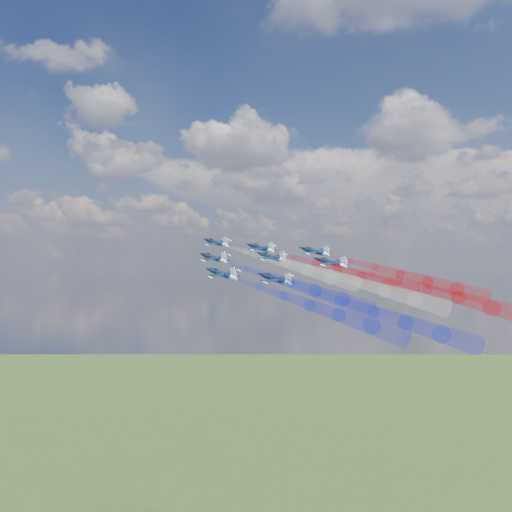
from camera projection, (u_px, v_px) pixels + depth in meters
The scene contains 16 objects.
jet_lead at pixel (216, 243), 179.37m from camera, with size 10.38×12.98×3.46m, color black, non-canonical shape.
trail_lead at pixel (285, 263), 158.66m from camera, with size 4.33×49.39×4.33m, color white, non-canonical shape.
jet_inner_left at pixel (214, 258), 162.97m from camera, with size 10.38×12.98×3.46m, color black, non-canonical shape.
trail_inner_left at pixel (290, 283), 142.26m from camera, with size 4.33×49.39×4.33m, color #1B28EB, non-canonical shape.
jet_inner_right at pixel (261, 248), 176.04m from camera, with size 10.38×12.98×3.46m, color black, non-canonical shape.
trail_inner_right at pixel (337, 270), 155.34m from camera, with size 4.33×49.39×4.33m, color red, non-canonical shape.
jet_outer_left at pixel (222, 274), 146.46m from camera, with size 10.38×12.98×3.46m, color black, non-canonical shape.
trail_outer_left at pixel (310, 305), 125.75m from camera, with size 4.33×49.39×4.33m, color #1B28EB, non-canonical shape.
jet_center_third at pixel (271, 257), 162.10m from camera, with size 10.38×12.98×3.46m, color black, non-canonical shape.
trail_center_third at pixel (357, 282), 141.39m from camera, with size 4.33×49.39×4.33m, color white, non-canonical shape.
jet_outer_right at pixel (315, 252), 173.74m from camera, with size 10.38×12.98×3.46m, color black, non-canonical shape.
trail_outer_right at pixel (400, 274), 153.03m from camera, with size 4.33×49.39×4.33m, color red, non-canonical shape.
jet_rear_left at pixel (275, 279), 145.30m from camera, with size 10.38×12.98×3.46m, color black, non-canonical shape.
trail_rear_left at pixel (373, 311), 124.59m from camera, with size 4.33×49.39×4.33m, color #1B28EB, non-canonical shape.
jet_rear_right at pixel (331, 263), 159.08m from camera, with size 10.38×12.98×3.46m, color black, non-canonical shape.
trail_rear_right at pixel (427, 289), 138.38m from camera, with size 4.33×49.39×4.33m, color red, non-canonical shape.
Camera 1 is at (82.94, -164.99, 158.51)m, focal length 38.83 mm.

